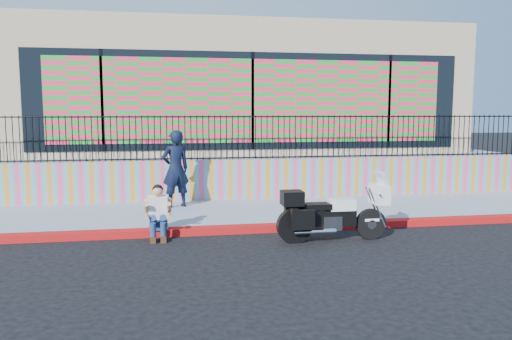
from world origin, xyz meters
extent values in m
plane|color=black|center=(0.00, 0.00, 0.00)|extent=(90.00, 90.00, 0.00)
cube|color=#AD120C|center=(0.00, 0.00, 0.07)|extent=(16.00, 0.30, 0.15)
cube|color=gray|center=(0.00, 1.65, 0.07)|extent=(16.00, 3.00, 0.15)
cube|color=#FF437C|center=(0.00, 3.25, 0.70)|extent=(16.00, 0.20, 1.10)
cube|color=gray|center=(0.00, 8.35, 0.62)|extent=(16.00, 10.00, 1.25)
cube|color=tan|center=(0.00, 8.15, 3.25)|extent=(14.00, 8.00, 4.00)
cube|color=black|center=(0.00, 4.13, 2.85)|extent=(12.60, 0.04, 2.80)
cube|color=#EE3553|center=(0.00, 4.10, 2.85)|extent=(11.48, 0.02, 2.40)
cylinder|color=black|center=(1.57, -0.96, 0.31)|extent=(0.61, 0.13, 0.61)
cylinder|color=black|center=(-0.01, -0.96, 0.31)|extent=(0.61, 0.13, 0.61)
cube|color=black|center=(0.78, -0.96, 0.46)|extent=(0.88, 0.26, 0.32)
cube|color=silver|center=(0.73, -0.96, 0.37)|extent=(0.37, 0.32, 0.28)
cube|color=white|center=(0.94, -0.96, 0.73)|extent=(0.51, 0.30, 0.22)
cube|color=black|center=(0.45, -0.96, 0.71)|extent=(0.51, 0.32, 0.11)
cube|color=white|center=(1.73, -0.96, 0.91)|extent=(0.28, 0.48, 0.39)
cube|color=silver|center=(1.77, -0.96, 1.21)|extent=(0.17, 0.43, 0.31)
cube|color=black|center=(-0.06, -0.96, 0.88)|extent=(0.41, 0.39, 0.28)
cube|color=black|center=(0.08, -1.24, 0.51)|extent=(0.45, 0.17, 0.37)
cube|color=black|center=(0.08, -0.68, 0.51)|extent=(0.45, 0.17, 0.37)
cube|color=white|center=(1.57, -0.96, 0.40)|extent=(0.30, 0.15, 0.06)
imported|color=black|center=(-2.25, 2.36, 1.12)|extent=(0.82, 0.67, 1.94)
cube|color=navy|center=(-2.64, -0.05, 0.24)|extent=(0.36, 0.28, 0.18)
cube|color=white|center=(-2.64, -0.09, 0.59)|extent=(0.38, 0.27, 0.54)
sphere|color=tan|center=(-2.64, -0.13, 0.95)|extent=(0.21, 0.21, 0.21)
cube|color=#472814|center=(-2.74, -0.49, 0.05)|extent=(0.11, 0.26, 0.10)
cube|color=#472814|center=(-2.54, -0.49, 0.05)|extent=(0.11, 0.26, 0.10)
camera|label=1|loc=(-2.36, -10.24, 2.55)|focal=35.00mm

